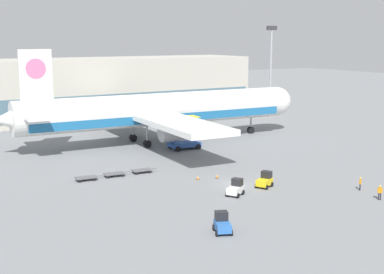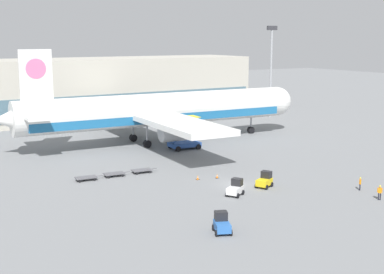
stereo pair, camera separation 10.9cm
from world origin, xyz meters
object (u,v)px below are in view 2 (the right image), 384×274
(ground_crew_near, at_px, (380,191))
(baggage_tug_mid, at_px, (235,188))
(scissor_lift_loader, at_px, (184,137))
(baggage_tug_far, at_px, (265,180))
(baggage_dolly_lead, at_px, (86,178))
(baggage_dolly_second, at_px, (114,174))
(traffic_cone_near, at_px, (198,178))
(airplane_main, at_px, (157,111))
(ground_crew_far, at_px, (360,183))
(traffic_cone_far, at_px, (217,176))
(light_mast, at_px, (271,64))
(baggage_dolly_third, at_px, (142,170))
(baggage_tug_foreground, at_px, (222,224))

(ground_crew_near, bearing_deg, baggage_tug_mid, 12.16)
(ground_crew_near, bearing_deg, scissor_lift_loader, -32.89)
(baggage_tug_far, bearing_deg, baggage_dolly_lead, 113.94)
(baggage_dolly_second, height_order, traffic_cone_near, traffic_cone_near)
(airplane_main, relative_size, ground_crew_far, 34.96)
(traffic_cone_far, bearing_deg, baggage_tug_mid, -108.20)
(light_mast, relative_size, baggage_tug_mid, 7.65)
(airplane_main, bearing_deg, baggage_tug_far, -90.25)
(airplane_main, relative_size, baggage_dolly_third, 15.47)
(ground_crew_near, bearing_deg, baggage_dolly_second, 0.40)
(baggage_dolly_second, xyz_separation_m, traffic_cone_near, (8.94, -7.38, -0.09))
(baggage_dolly_second, bearing_deg, scissor_lift_loader, 37.20)
(airplane_main, relative_size, traffic_cone_far, 101.83)
(traffic_cone_near, distance_m, traffic_cone_far, 2.77)
(scissor_lift_loader, bearing_deg, baggage_tug_mid, -104.82)
(light_mast, bearing_deg, traffic_cone_near, -138.42)
(baggage_dolly_lead, distance_m, baggage_dolly_third, 8.18)
(scissor_lift_loader, xyz_separation_m, baggage_dolly_third, (-13.54, -11.24, -1.71))
(traffic_cone_far, bearing_deg, traffic_cone_near, 165.86)
(baggage_tug_far, xyz_separation_m, traffic_cone_far, (-2.75, 6.81, -0.60))
(baggage_dolly_third, relative_size, traffic_cone_far, 6.58)
(baggage_tug_foreground, distance_m, baggage_dolly_lead, 25.82)
(baggage_tug_mid, bearing_deg, baggage_dolly_lead, 98.26)
(light_mast, relative_size, baggage_dolly_lead, 5.74)
(traffic_cone_far, bearing_deg, baggage_tug_foreground, -122.56)
(baggage_tug_foreground, distance_m, baggage_dolly_second, 25.42)
(baggage_tug_foreground, bearing_deg, baggage_dolly_second, 24.32)
(airplane_main, relative_size, baggage_tug_far, 20.67)
(light_mast, distance_m, baggage_tug_foreground, 80.29)
(baggage_tug_far, relative_size, ground_crew_far, 1.69)
(light_mast, distance_m, traffic_cone_near, 62.02)
(baggage_dolly_lead, distance_m, baggage_dolly_second, 4.03)
(light_mast, distance_m, ground_crew_far, 64.21)
(ground_crew_near, bearing_deg, baggage_tug_foreground, 47.75)
(light_mast, height_order, traffic_cone_near, light_mast)
(scissor_lift_loader, bearing_deg, light_mast, 33.70)
(baggage_tug_foreground, height_order, baggage_dolly_third, baggage_tug_foreground)
(baggage_dolly_third, xyz_separation_m, traffic_cone_near, (4.80, -7.22, -0.09))
(scissor_lift_loader, distance_m, ground_crew_near, 37.60)
(airplane_main, height_order, traffic_cone_far, airplane_main)
(airplane_main, bearing_deg, baggage_dolly_lead, -134.90)
(baggage_tug_far, distance_m, traffic_cone_near, 9.27)
(scissor_lift_loader, relative_size, baggage_tug_far, 1.97)
(baggage_tug_far, relative_size, baggage_dolly_third, 0.75)
(baggage_tug_mid, bearing_deg, light_mast, 15.89)
(scissor_lift_loader, relative_size, baggage_dolly_second, 1.47)
(light_mast, height_order, baggage_dolly_lead, light_mast)
(airplane_main, distance_m, baggage_tug_far, 33.64)
(baggage_tug_foreground, height_order, baggage_tug_far, same)
(airplane_main, xyz_separation_m, baggage_dolly_second, (-16.22, -18.35, -5.45))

